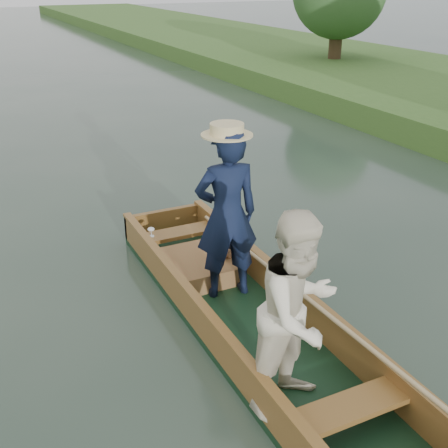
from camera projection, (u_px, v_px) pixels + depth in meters
name	position (u px, v px, depth m)	size (l,w,h in m)	color
ground	(250.00, 330.00, 5.73)	(120.00, 120.00, 0.00)	#283D30
trees_far	(237.00, 6.00, 12.79)	(22.63, 14.41, 4.53)	#47331E
punt	(253.00, 283.00, 5.31)	(1.25, 5.00, 1.97)	#13311B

